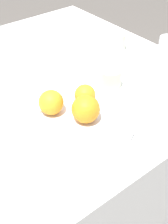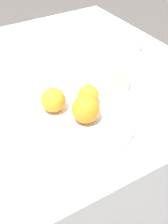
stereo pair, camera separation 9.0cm
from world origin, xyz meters
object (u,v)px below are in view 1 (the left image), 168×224
orange_1 (86,109)px  water_glass (167,50)px  orange_2 (85,95)px  cup_3 (110,78)px  fruit_platter (84,122)px  orange_0 (51,102)px  cup_1 (116,42)px

orange_1 → water_glass: water_glass is taller
orange_2 → cup_3: bearing=16.2°
orange_1 → fruit_platter: bearing=152.0°
orange_0 → water_glass: (0.54, 0.00, -0.00)m
cup_3 → orange_2: bearing=-163.8°
fruit_platter → cup_1: 0.50m
water_glass → cup_1: size_ratio=1.33×
orange_0 → cup_1: bearing=24.0°
orange_1 → cup_3: size_ratio=1.06×
orange_0 → cup_1: 0.50m
cup_1 → cup_3: size_ratio=1.00×
orange_0 → orange_1: size_ratio=0.91×
orange_0 → cup_1: (0.46, 0.21, -0.02)m
fruit_platter → cup_3: (0.20, 0.11, 0.02)m
fruit_platter → water_glass: 0.50m
fruit_platter → orange_1: bearing=-28.0°
fruit_platter → orange_1: size_ratio=3.65×
orange_1 → water_glass: 0.49m
orange_0 → water_glass: bearing=0.3°
water_glass → cup_3: 0.29m
orange_2 → water_glass: water_glass is taller
water_glass → fruit_platter: bearing=-169.0°
cup_1 → orange_0: bearing=-156.0°
cup_1 → orange_1: bearing=-143.5°
fruit_platter → cup_3: cup_3 is taller
fruit_platter → orange_2: bearing=49.1°
orange_2 → cup_1: (0.35, 0.23, -0.02)m
orange_2 → cup_1: 0.42m
water_glass → cup_1: water_glass is taller
orange_1 → orange_2: orange_1 is taller
orange_2 → cup_3: (0.14, 0.04, -0.02)m
water_glass → orange_0: bearing=-179.7°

